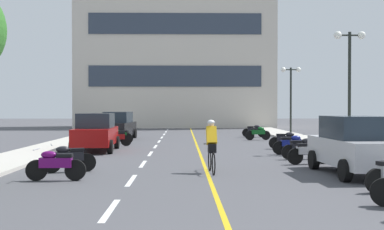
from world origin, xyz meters
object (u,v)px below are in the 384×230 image
object	(u,v)px
parked_car_mid	(96,132)
motorcycle_12	(254,130)
motorcycle_3	(55,164)
motorcycle_11	(258,133)
parked_car_near	(355,145)
motorcycle_4	(69,158)
cyclist_rider	(212,145)
motorcycle_7	(292,144)
motorcycle_8	(286,140)
motorcycle_6	(302,148)
motorcycle_10	(118,136)
parked_car_far	(118,126)
street_lamp_far	(291,85)
street_lamp_mid	(350,64)
motorcycle_5	(309,151)
motorcycle_9	(116,138)

from	to	relation	value
parked_car_mid	motorcycle_12	bearing A→B (deg)	49.91
motorcycle_3	motorcycle_11	xyz separation A→B (m)	(8.49, 17.17, 0.00)
parked_car_mid	motorcycle_11	xyz separation A→B (m)	(9.04, 7.77, -0.44)
parked_car_near	motorcycle_3	world-z (taller)	parked_car_near
motorcycle_4	motorcycle_12	bearing A→B (deg)	64.79
cyclist_rider	parked_car_near	bearing A→B (deg)	-7.65
parked_car_mid	motorcycle_7	size ratio (longest dim) A/B	2.50
motorcycle_8	motorcycle_6	bearing A→B (deg)	-94.74
motorcycle_10	parked_car_far	bearing A→B (deg)	97.83
street_lamp_far	parked_car_mid	world-z (taller)	street_lamp_far
street_lamp_mid	motorcycle_7	world-z (taller)	street_lamp_mid
motorcycle_5	motorcycle_6	xyz separation A→B (m)	(0.15, 1.63, 0.00)
parked_car_near	motorcycle_11	size ratio (longest dim) A/B	2.53
parked_car_near	motorcycle_7	size ratio (longest dim) A/B	2.51
parked_car_far	motorcycle_7	xyz separation A→B (m)	(9.13, -10.57, -0.44)
motorcycle_5	motorcycle_6	distance (m)	1.64
street_lamp_far	motorcycle_6	distance (m)	16.06
motorcycle_7	motorcycle_8	bearing A→B (deg)	82.63
motorcycle_3	motorcycle_9	distance (m)	12.29
motorcycle_5	motorcycle_4	bearing A→B (deg)	-166.12
street_lamp_mid	motorcycle_7	size ratio (longest dim) A/B	3.21
parked_car_near	motorcycle_4	size ratio (longest dim) A/B	2.59
parked_car_mid	motorcycle_11	world-z (taller)	parked_car_mid
street_lamp_far	motorcycle_6	size ratio (longest dim) A/B	2.89
motorcycle_4	motorcycle_8	xyz separation A→B (m)	(8.88, 8.61, 0.00)
motorcycle_3	motorcycle_7	xyz separation A→B (m)	(8.47, 7.53, 0.00)
parked_car_far	motorcycle_5	world-z (taller)	parked_car_far
street_lamp_mid	motorcycle_11	distance (m)	10.07
motorcycle_8	motorcycle_10	world-z (taller)	same
motorcycle_8	motorcycle_7	bearing A→B (deg)	-97.37
motorcycle_6	motorcycle_10	distance (m)	12.16
parked_car_far	motorcycle_6	bearing A→B (deg)	-54.21
motorcycle_12	cyclist_rider	distance (m)	19.24
motorcycle_3	motorcycle_12	world-z (taller)	same
parked_car_mid	motorcycle_8	xyz separation A→B (m)	(9.39, 1.00, -0.44)
motorcycle_6	motorcycle_12	bearing A→B (deg)	88.85
street_lamp_mid	motorcycle_5	world-z (taller)	street_lamp_mid
motorcycle_3	motorcycle_10	bearing A→B (deg)	90.48
parked_car_mid	motorcycle_7	xyz separation A→B (m)	(9.02, -1.87, -0.44)
motorcycle_9	motorcycle_11	bearing A→B (deg)	29.87
motorcycle_11	motorcycle_8	bearing A→B (deg)	-87.04
motorcycle_4	motorcycle_10	bearing A→B (deg)	90.34
street_lamp_far	motorcycle_9	bearing A→B (deg)	-143.04
motorcycle_12	street_lamp_mid	bearing A→B (deg)	-78.21
parked_car_mid	parked_car_far	xyz separation A→B (m)	(-0.11, 8.70, 0.00)
parked_car_mid	parked_car_far	distance (m)	8.70
parked_car_mid	parked_car_far	size ratio (longest dim) A/B	0.98
parked_car_far	motorcycle_4	world-z (taller)	parked_car_far
parked_car_near	parked_car_far	bearing A→B (deg)	119.44
street_lamp_mid	motorcycle_7	bearing A→B (deg)	-166.66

